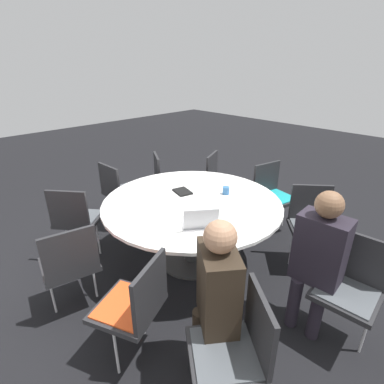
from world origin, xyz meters
TOP-DOWN VIEW (x-y plane):
  - ground_plane at (0.00, 0.00)m, footprint 16.00×16.00m
  - conference_table at (0.00, 0.00)m, footprint 1.82×1.82m
  - chair_0 at (-1.27, 0.88)m, footprint 0.60×0.60m
  - chair_1 at (-1.54, -0.16)m, footprint 0.46×0.44m
  - chair_2 at (-0.90, -0.86)m, footprint 0.61×0.61m
  - chair_3 at (-0.21, -1.23)m, footprint 0.51×0.52m
  - chair_4 at (0.56, -1.11)m, footprint 0.56×0.57m
  - chair_5 at (1.10, -0.58)m, footprint 0.59×0.59m
  - chair_6 at (1.24, 0.11)m, footprint 0.45×0.43m
  - chair_7 at (0.92, 0.84)m, footprint 0.61×0.60m
  - chair_8 at (0.19, 1.23)m, footprint 0.50×0.52m
  - chair_9 at (-0.57, 1.11)m, footprint 0.56×0.57m
  - person_0 at (-1.03, 0.80)m, footprint 0.42×0.39m
  - person_1 at (-1.30, -0.06)m, footprint 0.37×0.27m
  - laptop at (-0.43, 0.33)m, footprint 0.37×0.38m
  - spiral_notebook at (0.23, -0.08)m, footprint 0.24×0.20m
  - coffee_cup at (-0.13, -0.38)m, footprint 0.07×0.07m
  - handbag at (0.21, -1.43)m, footprint 0.36×0.16m

SIDE VIEW (x-z plane):
  - ground_plane at x=0.00m, z-range 0.00..0.00m
  - handbag at x=0.21m, z-range 0.00..0.28m
  - chair_0 at x=-1.27m, z-range 0.08..0.95m
  - chair_1 at x=-1.54m, z-range 0.08..0.95m
  - chair_2 at x=-0.90m, z-range 0.08..0.95m
  - chair_3 at x=-0.21m, z-range 0.08..0.95m
  - chair_4 at x=0.56m, z-range 0.08..0.95m
  - chair_5 at x=1.10m, z-range 0.08..0.95m
  - chair_6 at x=1.24m, z-range 0.08..0.95m
  - chair_7 at x=0.92m, z-range 0.08..0.95m
  - chair_8 at x=0.19m, z-range 0.08..0.95m
  - chair_9 at x=-0.57m, z-range 0.08..0.95m
  - conference_table at x=0.00m, z-range 0.24..0.96m
  - person_0 at x=-1.03m, z-range 0.10..1.31m
  - person_1 at x=-1.30m, z-range 0.10..1.31m
  - spiral_notebook at x=0.23m, z-range 0.72..0.74m
  - coffee_cup at x=-0.13m, z-range 0.72..0.81m
  - laptop at x=-0.43m, z-range 0.67..0.89m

